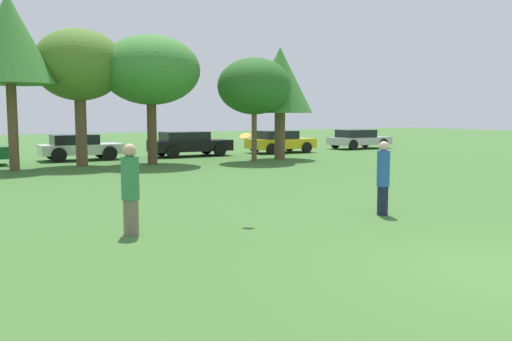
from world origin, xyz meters
TOP-DOWN VIEW (x-y plane):
  - person_thrower at (-4.06, 5.29)m, footprint 0.34×0.34m
  - person_catcher at (1.49, 4.39)m, footprint 0.29×0.29m
  - frisbee at (-1.57, 5.29)m, footprint 0.26×0.24m
  - tree_1 at (-4.51, 19.18)m, footprint 3.55×3.55m
  - tree_2 at (-1.72, 19.75)m, footprint 3.84×3.84m
  - tree_3 at (1.24, 19.00)m, footprint 4.41×4.41m
  - tree_4 at (5.90, 17.84)m, footprint 3.47×3.47m
  - tree_5 at (7.71, 18.41)m, footprint 3.25×3.25m
  - parked_car_white at (-1.15, 22.89)m, footprint 3.87×2.01m
  - parked_car_black at (4.53, 22.50)m, footprint 4.34×2.03m
  - parked_car_yellow at (10.16, 22.24)m, footprint 3.88×2.10m
  - parked_car_silver at (16.62, 22.80)m, footprint 4.09×2.02m

SIDE VIEW (x-z plane):
  - parked_car_silver at x=16.62m, z-range 0.04..1.28m
  - parked_car_white at x=-1.15m, z-range 0.04..1.31m
  - parked_car_yellow at x=10.16m, z-range 0.03..1.33m
  - parked_car_black at x=4.53m, z-range 0.04..1.36m
  - person_catcher at x=1.49m, z-range 0.03..1.70m
  - person_thrower at x=-4.06m, z-range 0.02..1.75m
  - frisbee at x=-1.57m, z-range 1.74..1.91m
  - tree_4 at x=5.90m, z-range 1.11..6.02m
  - tree_5 at x=7.71m, z-range 1.11..6.68m
  - tree_3 at x=1.24m, z-range 1.31..7.09m
  - tree_2 at x=-1.72m, z-range 1.38..7.29m
  - tree_1 at x=-4.51m, z-range 1.69..8.70m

